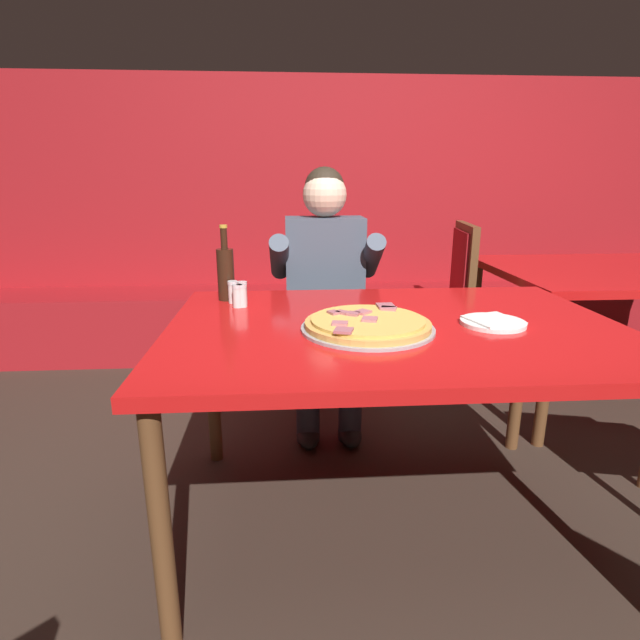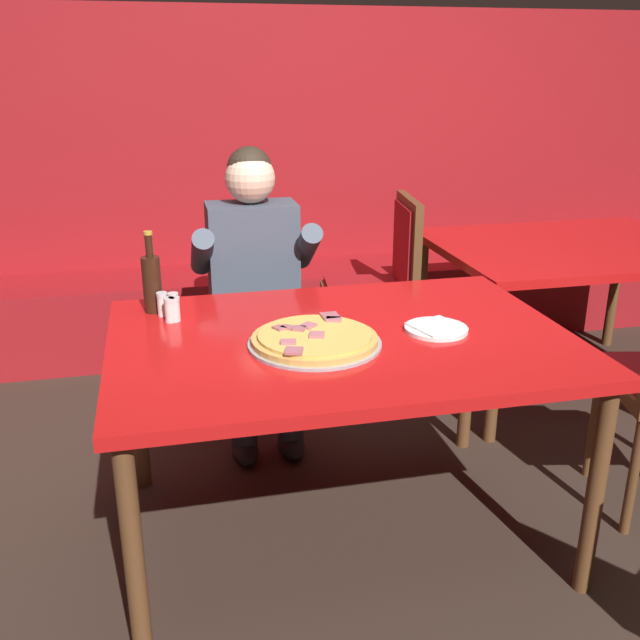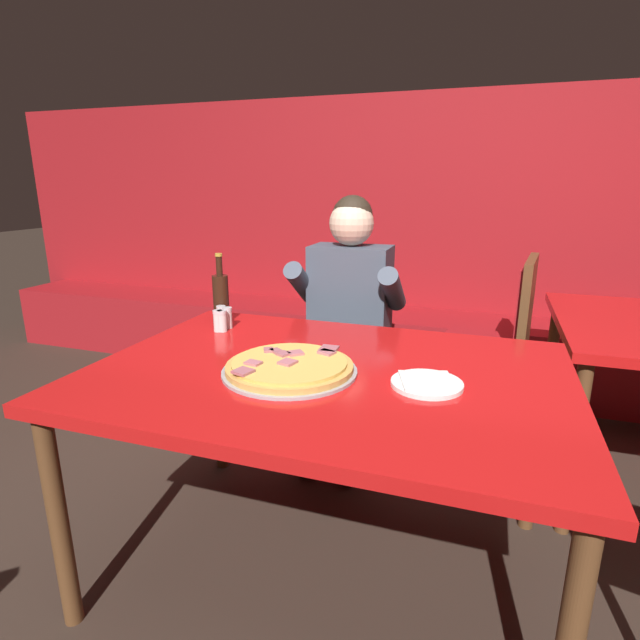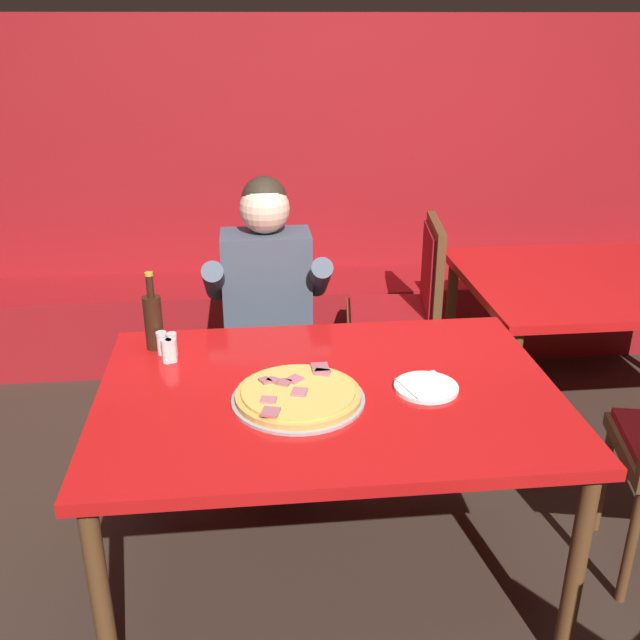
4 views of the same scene
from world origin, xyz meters
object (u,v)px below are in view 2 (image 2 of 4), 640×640
shaker_parmesan (163,305)px  shaker_red_pepper_flakes (173,306)px  dining_chair_near_left (383,278)px  beer_bottle (152,282)px  pizza (315,339)px  plate_white_paper (436,328)px  main_dining_table (341,354)px  shaker_oregano (175,310)px  background_dining_table (572,259)px  shaker_black_pepper (170,311)px  diner_seated_blue_shirt (256,285)px

shaker_parmesan → shaker_red_pepper_flakes: bearing=-22.2°
dining_chair_near_left → beer_bottle: bearing=-143.7°
shaker_red_pepper_flakes → dining_chair_near_left: (1.06, 0.90, -0.23)m
shaker_parmesan → pizza: bearing=-40.1°
beer_bottle → dining_chair_near_left: bearing=36.3°
plate_white_paper → dining_chair_near_left: 1.28m
beer_bottle → plate_white_paper: bearing=-24.4°
main_dining_table → beer_bottle: bearing=147.5°
shaker_oregano → background_dining_table: (1.95, 0.68, -0.11)m
shaker_black_pepper → background_dining_table: shaker_black_pepper is taller
pizza → background_dining_table: size_ratio=0.32×
beer_bottle → dining_chair_near_left: 1.43m
main_dining_table → beer_bottle: (-0.59, 0.38, 0.18)m
pizza → main_dining_table: bearing=32.1°
main_dining_table → shaker_black_pepper: size_ratio=17.37×
beer_bottle → shaker_red_pepper_flakes: 0.12m
shaker_parmesan → diner_seated_blue_shirt: bearing=49.9°
pizza → shaker_red_pepper_flakes: size_ratio=4.92×
diner_seated_blue_shirt → shaker_parmesan: bearing=-130.1°
shaker_parmesan → background_dining_table: bearing=17.3°
beer_bottle → shaker_red_pepper_flakes: beer_bottle is taller
shaker_oregano → shaker_black_pepper: 0.02m
main_dining_table → shaker_oregano: shaker_oregano is taller
shaker_black_pepper → beer_bottle: bearing=113.4°
shaker_black_pepper → shaker_red_pepper_flakes: bearing=75.9°
beer_bottle → shaker_black_pepper: (0.05, -0.12, -0.07)m
shaker_black_pepper → dining_chair_near_left: bearing=41.6°
shaker_black_pepper → diner_seated_blue_shirt: 0.66m
plate_white_paper → diner_seated_blue_shirt: bearing=120.4°
background_dining_table → shaker_black_pepper: bearing=-160.7°
shaker_oregano → diner_seated_blue_shirt: (0.36, 0.53, -0.09)m
beer_bottle → background_dining_table: beer_bottle is taller
diner_seated_blue_shirt → dining_chair_near_left: size_ratio=1.31×
main_dining_table → shaker_parmesan: bearing=150.2°
pizza → beer_bottle: bearing=137.9°
shaker_parmesan → dining_chair_near_left: 1.43m
shaker_parmesan → diner_seated_blue_shirt: (0.39, 0.47, -0.09)m
shaker_parmesan → shaker_black_pepper: (0.02, -0.07, 0.00)m
pizza → shaker_oregano: (-0.42, 0.32, 0.02)m
beer_bottle → shaker_black_pepper: 0.15m
shaker_parmesan → shaker_oregano: size_ratio=1.00×
shaker_black_pepper → plate_white_paper: bearing=-18.6°
shaker_red_pepper_flakes → dining_chair_near_left: 1.41m
beer_bottle → background_dining_table: (2.02, 0.56, -0.18)m
shaker_red_pepper_flakes → shaker_black_pepper: bearing=-104.1°
shaker_parmesan → shaker_oregano: same height
background_dining_table → plate_white_paper: bearing=-138.6°
shaker_oregano → shaker_black_pepper: same height
shaker_red_pepper_flakes → dining_chair_near_left: dining_chair_near_left is taller
beer_bottle → diner_seated_blue_shirt: 0.61m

